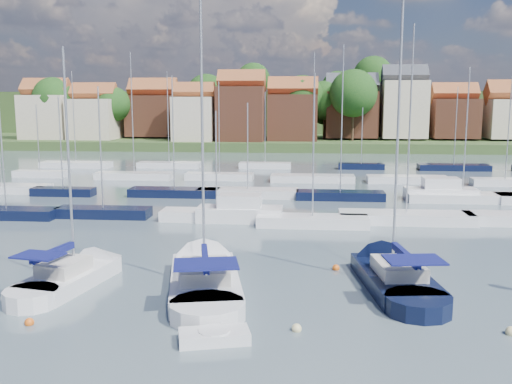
# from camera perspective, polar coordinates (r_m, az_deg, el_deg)

# --- Properties ---
(ground) EXTENTS (260.00, 260.00, 0.00)m
(ground) POSITION_cam_1_polar(r_m,az_deg,el_deg) (66.43, 5.00, 0.58)
(ground) COLOR #404D57
(ground) RESTS_ON ground
(sailboat_left) EXTENTS (4.50, 10.30, 13.64)m
(sailboat_left) POSITION_cam_1_polar(r_m,az_deg,el_deg) (33.27, -17.10, -7.84)
(sailboat_left) COLOR silver
(sailboat_left) RESTS_ON ground
(sailboat_centre) EXTENTS (6.14, 13.68, 17.91)m
(sailboat_centre) POSITION_cam_1_polar(r_m,az_deg,el_deg) (32.20, -5.23, -8.07)
(sailboat_centre) COLOR silver
(sailboat_centre) RESTS_ON ground
(sailboat_navy) EXTENTS (4.78, 12.38, 16.68)m
(sailboat_navy) POSITION_cam_1_polar(r_m,az_deg,el_deg) (33.03, 12.99, -7.81)
(sailboat_navy) COLOR black
(sailboat_navy) RESTS_ON ground
(tender) EXTENTS (3.15, 2.05, 0.63)m
(tender) POSITION_cam_1_polar(r_m,az_deg,el_deg) (24.26, -4.20, -14.22)
(tender) COLOR silver
(tender) RESTS_ON ground
(buoy_b) EXTENTS (0.42, 0.42, 0.42)m
(buoy_b) POSITION_cam_1_polar(r_m,az_deg,el_deg) (27.89, -21.71, -12.22)
(buoy_b) COLOR #D85914
(buoy_b) RESTS_ON ground
(buoy_c) EXTENTS (0.44, 0.44, 0.44)m
(buoy_c) POSITION_cam_1_polar(r_m,az_deg,el_deg) (27.34, -4.02, -12.00)
(buoy_c) COLOR #D85914
(buoy_c) RESTS_ON ground
(buoy_d) EXTENTS (0.44, 0.44, 0.44)m
(buoy_d) POSITION_cam_1_polar(r_m,az_deg,el_deg) (25.42, 4.07, -13.69)
(buoy_d) COLOR beige
(buoy_d) RESTS_ON ground
(buoy_e) EXTENTS (0.44, 0.44, 0.44)m
(buoy_e) POSITION_cam_1_polar(r_m,az_deg,el_deg) (34.18, 7.99, -7.70)
(buoy_e) COLOR #D85914
(buoy_e) RESTS_ON ground
(buoy_f) EXTENTS (0.51, 0.51, 0.51)m
(buoy_f) POSITION_cam_1_polar(r_m,az_deg,el_deg) (27.27, 24.17, -12.87)
(buoy_f) COLOR beige
(buoy_f) RESTS_ON ground
(marina_field) EXTENTS (79.62, 41.41, 15.93)m
(marina_field) POSITION_cam_1_polar(r_m,az_deg,el_deg) (61.60, 6.76, 0.28)
(marina_field) COLOR silver
(marina_field) RESTS_ON ground
(far_shore_town) EXTENTS (212.46, 90.00, 22.27)m
(far_shore_town) POSITION_cam_1_polar(r_m,az_deg,el_deg) (158.47, 6.03, 7.19)
(far_shore_town) COLOR #364E27
(far_shore_town) RESTS_ON ground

